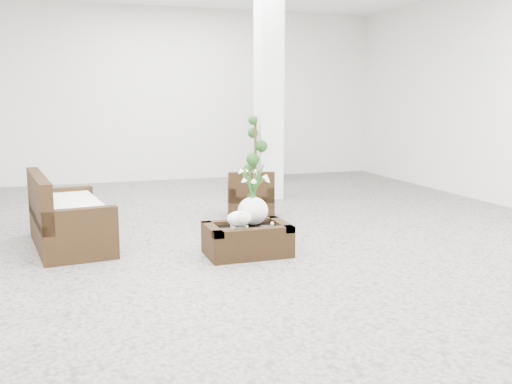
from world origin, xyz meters
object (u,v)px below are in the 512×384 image
object	(u,v)px
armchair	(250,193)
topiary	(255,159)
loveseat	(70,210)
coffee_table	(247,241)

from	to	relation	value
armchair	topiary	distance (m)	1.38
armchair	topiary	world-z (taller)	topiary
loveseat	topiary	world-z (taller)	topiary
loveseat	topiary	distance (m)	3.69
coffee_table	topiary	bearing A→B (deg)	69.92
topiary	coffee_table	bearing A→B (deg)	-110.08
armchair	topiary	xyz separation A→B (m)	(0.49, 1.24, 0.35)
coffee_table	topiary	distance (m)	3.40
coffee_table	armchair	world-z (taller)	armchair
loveseat	armchair	bearing A→B (deg)	-77.10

